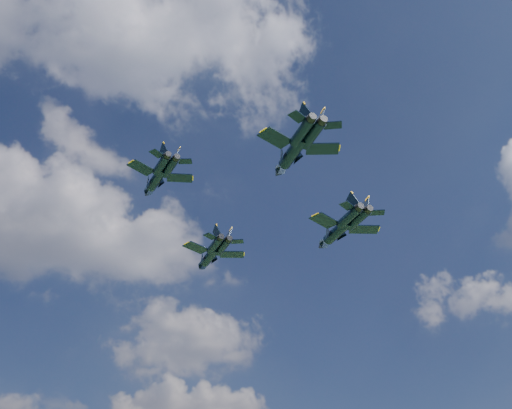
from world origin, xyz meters
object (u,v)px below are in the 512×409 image
Objects in this scene: jet_left at (156,180)px; jet_right at (337,232)px; jet_lead at (210,256)px; jet_slot at (292,153)px.

jet_right is (33.08, 7.64, -0.81)m from jet_left.
jet_lead is 23.97m from jet_left.
jet_lead is 1.11× the size of jet_left.
jet_lead is 24.18m from jet_right.
jet_lead is at bearing 92.84° from jet_slot.
jet_right is at bearing 0.59° from jet_left.
jet_left is 0.87× the size of jet_slot.
jet_lead is at bearing 45.93° from jet_left.
jet_slot is (5.54, -34.51, 0.46)m from jet_lead.
jet_right is (20.55, -12.69, 1.24)m from jet_lead.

